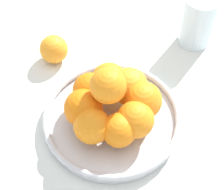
{
  "coord_description": "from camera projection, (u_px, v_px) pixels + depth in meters",
  "views": [
    {
      "loc": [
        0.42,
        -0.09,
        0.66
      ],
      "look_at": [
        0.0,
        0.0,
        0.09
      ],
      "focal_mm": 60.0,
      "sensor_mm": 36.0,
      "label": 1
    }
  ],
  "objects": [
    {
      "name": "fruit_bowl",
      "position": [
        112.0,
        118.0,
        0.77
      ],
      "size": [
        0.28,
        0.28,
        0.03
      ],
      "color": "silver",
      "rests_on": "ground_plane"
    },
    {
      "name": "drinking_glass",
      "position": [
        198.0,
        21.0,
        0.87
      ],
      "size": [
        0.08,
        0.08,
        0.13
      ],
      "primitive_type": "cylinder",
      "color": "silver",
      "rests_on": "ground_plane"
    },
    {
      "name": "stray_orange",
      "position": [
        54.0,
        49.0,
        0.86
      ],
      "size": [
        0.07,
        0.07,
        0.07
      ],
      "primitive_type": "sphere",
      "color": "orange",
      "rests_on": "ground_plane"
    },
    {
      "name": "orange_pile",
      "position": [
        113.0,
        101.0,
        0.72
      ],
      "size": [
        0.19,
        0.19,
        0.13
      ],
      "color": "orange",
      "rests_on": "fruit_bowl"
    },
    {
      "name": "ground_plane",
      "position": [
        112.0,
        122.0,
        0.78
      ],
      "size": [
        4.0,
        4.0,
        0.0
      ],
      "primitive_type": "plane",
      "color": "silver"
    }
  ]
}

